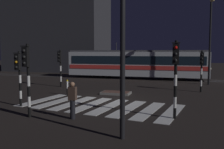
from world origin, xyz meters
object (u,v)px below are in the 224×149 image
Objects in this scene: traffic_light_corner_near_right at (176,68)px; bollard_island_edge at (67,87)px; traffic_light_corner_near_left at (19,70)px; tram at (136,63)px; street_lamp_trackside_right at (211,31)px; pedestrian_waiting_at_kerb at (72,100)px; street_lamp_near_kerb at (121,12)px; traffic_light_corner_far_right at (202,65)px; traffic_light_kerb_mid_left at (27,69)px; traffic_light_corner_far_left at (60,63)px.

traffic_light_corner_near_right reaches higher than bollard_island_edge.
tram is (3.36, 16.42, -0.30)m from traffic_light_corner_near_left.
traffic_light_corner_near_left is 17.17m from street_lamp_trackside_right.
pedestrian_waiting_at_kerb is at bearing -164.11° from traffic_light_corner_near_right.
street_lamp_near_kerb is at bearing -52.70° from bollard_island_edge.
street_lamp_near_kerb reaches higher than pedestrian_waiting_at_kerb.
traffic_light_corner_far_right is 10.53m from tram.
traffic_light_corner_far_right is at bearing 39.52° from traffic_light_corner_near_left.
traffic_light_corner_near_right reaches higher than traffic_light_kerb_mid_left.
traffic_light_kerb_mid_left is at bearing -121.31° from street_lamp_trackside_right.
street_lamp_trackside_right reaches higher than tram.
tram is at bearing 59.94° from traffic_light_corner_far_left.
traffic_light_kerb_mid_left is 3.09× the size of bollard_island_edge.
traffic_light_corner_near_left is at bearing 159.22° from pedestrian_waiting_at_kerb.
traffic_light_corner_far_right is at bearing -101.10° from street_lamp_trackside_right.
traffic_light_corner_far_left is at bearing 126.44° from street_lamp_near_kerb.
street_lamp_near_kerb is (-1.64, -3.42, 2.00)m from traffic_light_corner_near_right.
traffic_light_corner_near_right is 13.65m from street_lamp_trackside_right.
traffic_light_corner_near_right reaches higher than traffic_light_corner_near_left.
street_lamp_trackside_right reaches higher than traffic_light_corner_far_left.
pedestrian_waiting_at_kerb is (5.61, -9.27, -1.26)m from traffic_light_corner_far_left.
street_lamp_trackside_right is at bearing 22.41° from traffic_light_corner_far_left.
street_lamp_near_kerb reaches higher than traffic_light_corner_far_left.
traffic_light_corner_far_right is 0.20× the size of tram.
street_lamp_trackside_right is at bearing 49.90° from traffic_light_corner_near_left.
street_lamp_near_kerb is (-4.12, -16.60, -0.58)m from street_lamp_trackside_right.
traffic_light_kerb_mid_left is at bearing -45.07° from traffic_light_corner_near_left.
traffic_light_corner_near_right is 0.45× the size of street_lamp_trackside_right.
bollard_island_edge is (-3.09, 5.60, -0.32)m from pedestrian_waiting_at_kerb.
street_lamp_trackside_right reaches higher than traffic_light_corner_far_right.
tram is at bearing 91.92° from pedestrian_waiting_at_kerb.
traffic_light_kerb_mid_left is at bearing -128.67° from traffic_light_corner_far_right.
traffic_light_corner_far_left is 13.86m from street_lamp_trackside_right.
bollard_island_edge is at bearing 77.88° from traffic_light_corner_near_left.
traffic_light_corner_far_right is 5.58m from street_lamp_trackside_right.
bollard_island_edge is (-2.48, -12.33, -1.19)m from tram.
traffic_light_corner_far_left is 0.47× the size of street_lamp_near_kerb.
pedestrian_waiting_at_kerb is at bearing -121.69° from traffic_light_corner_far_right.
tram reaches higher than pedestrian_waiting_at_kerb.
traffic_light_corner_near_left is 0.39× the size of street_lamp_trackside_right.
traffic_light_corner_far_right is at bearing 74.97° from street_lamp_near_kerb.
traffic_light_corner_near_right reaches higher than traffic_light_corner_far_right.
traffic_light_corner_near_right is at bearing -38.46° from traffic_light_corner_far_left.
traffic_light_corner_near_left is at bearing 134.93° from traffic_light_kerb_mid_left.
bollard_island_edge is at bearing -101.39° from tram.
tram is (1.48, 18.31, -0.51)m from traffic_light_kerb_mid_left.
traffic_light_corner_near_right is at bearing 14.15° from traffic_light_kerb_mid_left.
pedestrian_waiting_at_kerb is at bearing -58.81° from traffic_light_corner_far_left.
traffic_light_corner_far_left is 10.01m from tram.
tram is at bearing 78.43° from traffic_light_corner_near_left.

